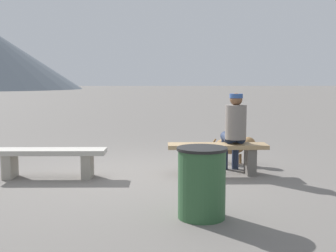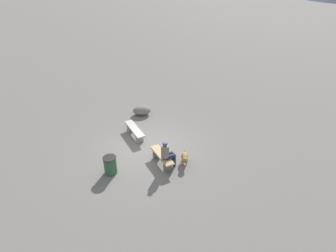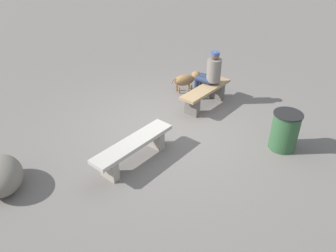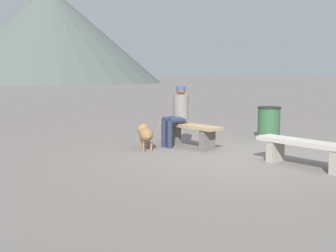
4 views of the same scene
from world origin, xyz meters
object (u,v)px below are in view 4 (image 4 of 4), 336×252
(seated_person, at_px, (178,111))
(dog, at_px, (145,133))
(bench_left, at_px, (305,148))
(bench_right, at_px, (190,131))
(trash_bin, at_px, (269,123))

(seated_person, xyz_separation_m, dog, (0.15, 0.75, -0.41))
(bench_left, bearing_deg, seated_person, 5.83)
(seated_person, height_order, dog, seated_person)
(bench_right, relative_size, dog, 2.06)
(bench_left, distance_m, trash_bin, 2.84)
(bench_right, bearing_deg, dog, 64.03)
(seated_person, relative_size, dog, 1.69)
(bench_right, xyz_separation_m, trash_bin, (-0.48, -2.07, 0.05))
(bench_right, height_order, seated_person, seated_person)
(trash_bin, bearing_deg, dog, 72.73)
(bench_left, relative_size, seated_person, 1.36)
(bench_left, xyz_separation_m, trash_bin, (2.09, -1.93, 0.07))
(bench_left, xyz_separation_m, bench_right, (2.57, 0.14, 0.02))
(dog, xyz_separation_m, trash_bin, (-0.90, -2.90, 0.06))
(trash_bin, bearing_deg, seated_person, 70.82)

